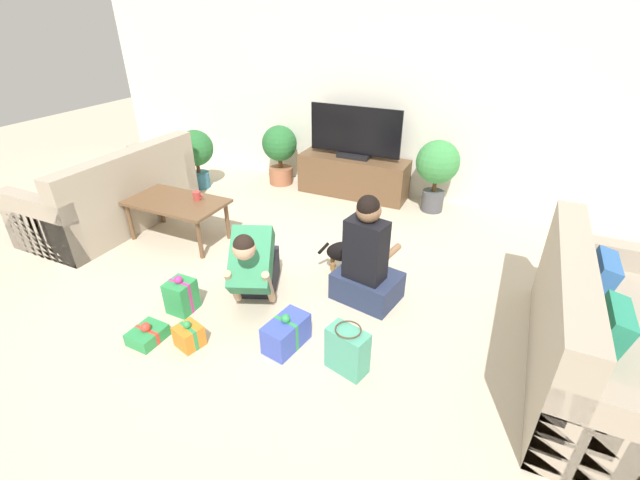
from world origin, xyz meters
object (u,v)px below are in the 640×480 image
(sofa_left, at_px, (114,197))
(gift_box_c, at_px, (181,296))
(gift_bag_a, at_px, (347,350))
(sofa_right, at_px, (609,343))
(potted_plant_back_left, at_px, (280,149))
(potted_plant_corner_left, at_px, (196,152))
(person_kneeling, at_px, (255,265))
(gift_box_b, at_px, (189,336))
(person_sitting, at_px, (367,264))
(gift_box_a, at_px, (286,333))
(mug, at_px, (197,196))
(tv_console, at_px, (353,176))
(gift_box_d, at_px, (147,334))
(tv, at_px, (355,135))
(coffee_table, at_px, (176,205))
(dog, at_px, (351,251))
(potted_plant_back_right, at_px, (437,167))

(sofa_left, height_order, gift_box_c, sofa_left)
(gift_bag_a, bearing_deg, sofa_right, 22.26)
(potted_plant_back_left, xyz_separation_m, potted_plant_corner_left, (-0.93, -0.59, 0.01))
(person_kneeling, xyz_separation_m, gift_box_b, (-0.13, -0.71, -0.24))
(person_sitting, bearing_deg, gift_box_a, 77.72)
(gift_box_b, distance_m, mug, 1.72)
(tv_console, bearing_deg, person_kneeling, -88.09)
(sofa_right, bearing_deg, gift_box_c, 101.24)
(gift_box_d, bearing_deg, gift_box_a, 22.09)
(tv, xyz_separation_m, gift_box_d, (-0.37, -3.25, -0.73))
(coffee_table, distance_m, gift_box_d, 1.63)
(dog, xyz_separation_m, mug, (-1.68, -0.05, 0.26))
(dog, bearing_deg, tv, -7.25)
(dog, height_order, gift_box_d, dog)
(sofa_right, height_order, gift_box_c, sofa_right)
(person_kneeling, relative_size, gift_bag_a, 2.33)
(mug, bearing_deg, tv, 60.37)
(tv_console, relative_size, dog, 2.78)
(coffee_table, bearing_deg, dog, 4.92)
(gift_bag_a, bearing_deg, coffee_table, 156.90)
(tv, xyz_separation_m, gift_bag_a, (1.08, -2.89, -0.61))
(coffee_table, xyz_separation_m, person_kneeling, (1.30, -0.55, -0.07))
(sofa_left, relative_size, tv, 1.54)
(sofa_right, distance_m, gift_box_b, 2.84)
(tv, distance_m, potted_plant_back_left, 1.09)
(tv, xyz_separation_m, gift_box_a, (0.59, -2.86, -0.67))
(potted_plant_corner_left, distance_m, dog, 2.87)
(potted_plant_back_left, xyz_separation_m, gift_box_b, (1.00, -3.11, -0.40))
(gift_box_a, distance_m, mug, 1.97)
(coffee_table, relative_size, potted_plant_corner_left, 1.33)
(tv, bearing_deg, potted_plant_corner_left, -162.01)
(potted_plant_back_left, bearing_deg, gift_box_c, -76.52)
(gift_box_d, bearing_deg, potted_plant_back_right, 66.05)
(gift_box_a, height_order, gift_bag_a, gift_bag_a)
(potted_plant_back_right, height_order, person_sitting, person_sitting)
(potted_plant_corner_left, height_order, dog, potted_plant_corner_left)
(sofa_right, bearing_deg, potted_plant_back_left, 59.04)
(person_sitting, relative_size, gift_box_b, 4.37)
(potted_plant_corner_left, xyz_separation_m, potted_plant_back_right, (3.03, 0.59, 0.06))
(potted_plant_back_left, bearing_deg, coffee_table, -95.25)
(gift_bag_a, bearing_deg, gift_box_b, -166.59)
(sofa_left, height_order, gift_bag_a, sofa_left)
(gift_box_c, bearing_deg, sofa_right, 11.24)
(potted_plant_corner_left, distance_m, mug, 1.50)
(gift_box_a, distance_m, gift_box_d, 1.05)
(sofa_left, bearing_deg, mug, 95.36)
(potted_plant_corner_left, height_order, gift_bag_a, potted_plant_corner_left)
(person_sitting, distance_m, dog, 0.44)
(tv_console, relative_size, potted_plant_corner_left, 1.80)
(potted_plant_back_left, xyz_separation_m, potted_plant_back_right, (2.10, 0.00, 0.07))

